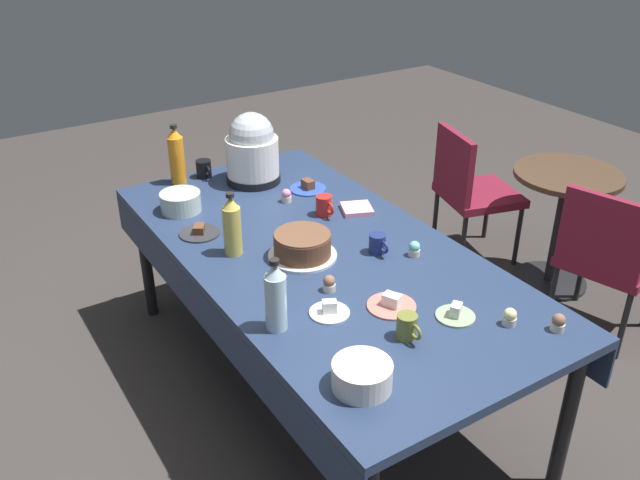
% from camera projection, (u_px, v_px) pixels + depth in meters
% --- Properties ---
extents(ground, '(9.00, 9.00, 0.00)m').
position_uv_depth(ground, '(320.00, 385.00, 3.29)').
color(ground, '#383330').
extents(potluck_table, '(2.20, 1.10, 0.75)m').
position_uv_depth(potluck_table, '(320.00, 262.00, 2.96)').
color(potluck_table, navy).
rests_on(potluck_table, ground).
extents(frosted_layer_cake, '(0.29, 0.29, 0.11)m').
position_uv_depth(frosted_layer_cake, '(302.00, 246.00, 2.85)').
color(frosted_layer_cake, silver).
rests_on(frosted_layer_cake, potluck_table).
extents(slow_cooker, '(0.29, 0.29, 0.37)m').
position_uv_depth(slow_cooker, '(252.00, 150.00, 3.50)').
color(slow_cooker, black).
rests_on(slow_cooker, potluck_table).
extents(glass_salad_bowl, '(0.20, 0.20, 0.09)m').
position_uv_depth(glass_salad_bowl, '(181.00, 202.00, 3.25)').
color(glass_salad_bowl, '#B2C6BC').
rests_on(glass_salad_bowl, potluck_table).
extents(ceramic_snack_bowl, '(0.19, 0.19, 0.09)m').
position_uv_depth(ceramic_snack_bowl, '(362.00, 376.00, 2.13)').
color(ceramic_snack_bowl, silver).
rests_on(ceramic_snack_bowl, potluck_table).
extents(dessert_plate_sage, '(0.15, 0.15, 0.06)m').
position_uv_depth(dessert_plate_sage, '(455.00, 314.00, 2.48)').
color(dessert_plate_sage, '#8CA87F').
rests_on(dessert_plate_sage, potluck_table).
extents(dessert_plate_cobalt, '(0.19, 0.19, 0.05)m').
position_uv_depth(dessert_plate_cobalt, '(308.00, 187.00, 3.48)').
color(dessert_plate_cobalt, '#2D4CB2').
rests_on(dessert_plate_cobalt, potluck_table).
extents(dessert_plate_white, '(0.15, 0.15, 0.06)m').
position_uv_depth(dessert_plate_white, '(329.00, 311.00, 2.50)').
color(dessert_plate_white, white).
rests_on(dessert_plate_white, potluck_table).
extents(dessert_plate_coral, '(0.19, 0.19, 0.05)m').
position_uv_depth(dessert_plate_coral, '(392.00, 304.00, 2.54)').
color(dessert_plate_coral, '#E07266').
rests_on(dessert_plate_coral, potluck_table).
extents(dessert_plate_charcoal, '(0.18, 0.18, 0.04)m').
position_uv_depth(dessert_plate_charcoal, '(200.00, 232.00, 3.05)').
color(dessert_plate_charcoal, '#2D2D33').
rests_on(dessert_plate_charcoal, potluck_table).
extents(cupcake_vanilla, '(0.05, 0.05, 0.07)m').
position_uv_depth(cupcake_vanilla, '(329.00, 284.00, 2.63)').
color(cupcake_vanilla, beige).
rests_on(cupcake_vanilla, potluck_table).
extents(cupcake_cocoa, '(0.05, 0.05, 0.07)m').
position_uv_depth(cupcake_cocoa, '(414.00, 249.00, 2.87)').
color(cupcake_cocoa, beige).
rests_on(cupcake_cocoa, potluck_table).
extents(cupcake_berry, '(0.05, 0.05, 0.07)m').
position_uv_depth(cupcake_berry, '(286.00, 196.00, 3.34)').
color(cupcake_berry, beige).
rests_on(cupcake_berry, potluck_table).
extents(cupcake_lemon, '(0.05, 0.05, 0.07)m').
position_uv_depth(cupcake_lemon, '(558.00, 323.00, 2.40)').
color(cupcake_lemon, beige).
rests_on(cupcake_lemon, potluck_table).
extents(cupcake_rose, '(0.05, 0.05, 0.07)m').
position_uv_depth(cupcake_rose, '(510.00, 317.00, 2.43)').
color(cupcake_rose, beige).
rests_on(cupcake_rose, potluck_table).
extents(soda_bottle_orange_juice, '(0.08, 0.08, 0.32)m').
position_uv_depth(soda_bottle_orange_juice, '(177.00, 156.00, 3.49)').
color(soda_bottle_orange_juice, orange).
rests_on(soda_bottle_orange_juice, potluck_table).
extents(soda_bottle_ginger_ale, '(0.08, 0.08, 0.28)m').
position_uv_depth(soda_bottle_ginger_ale, '(232.00, 226.00, 2.84)').
color(soda_bottle_ginger_ale, gold).
rests_on(soda_bottle_ginger_ale, potluck_table).
extents(soda_bottle_water, '(0.08, 0.08, 0.28)m').
position_uv_depth(soda_bottle_water, '(276.00, 297.00, 2.37)').
color(soda_bottle_water, silver).
rests_on(soda_bottle_water, potluck_table).
extents(coffee_mug_navy, '(0.11, 0.07, 0.09)m').
position_uv_depth(coffee_mug_navy, '(378.00, 244.00, 2.89)').
color(coffee_mug_navy, navy).
rests_on(coffee_mug_navy, potluck_table).
extents(coffee_mug_black, '(0.12, 0.08, 0.09)m').
position_uv_depth(coffee_mug_black, '(204.00, 169.00, 3.61)').
color(coffee_mug_black, black).
rests_on(coffee_mug_black, potluck_table).
extents(coffee_mug_red, '(0.12, 0.08, 0.10)m').
position_uv_depth(coffee_mug_red, '(324.00, 206.00, 3.21)').
color(coffee_mug_red, '#B2231E').
rests_on(coffee_mug_red, potluck_table).
extents(coffee_mug_olive, '(0.11, 0.07, 0.09)m').
position_uv_depth(coffee_mug_olive, '(407.00, 327.00, 2.36)').
color(coffee_mug_olive, olive).
rests_on(coffee_mug_olive, potluck_table).
extents(paper_napkin_stack, '(0.18, 0.18, 0.02)m').
position_uv_depth(paper_napkin_stack, '(357.00, 209.00, 3.26)').
color(paper_napkin_stack, pink).
rests_on(paper_napkin_stack, potluck_table).
extents(maroon_chair_left, '(0.54, 0.54, 0.85)m').
position_uv_depth(maroon_chair_left, '(470.00, 186.00, 4.16)').
color(maroon_chair_left, maroon).
rests_on(maroon_chair_left, ground).
extents(maroon_chair_right, '(0.54, 0.54, 0.85)m').
position_uv_depth(maroon_chair_right, '(606.00, 254.00, 3.42)').
color(maroon_chair_right, maroon).
rests_on(maroon_chair_right, ground).
extents(round_cafe_table, '(0.60, 0.60, 0.72)m').
position_uv_depth(round_cafe_table, '(562.00, 208.00, 3.87)').
color(round_cafe_table, '#473323').
rests_on(round_cafe_table, ground).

